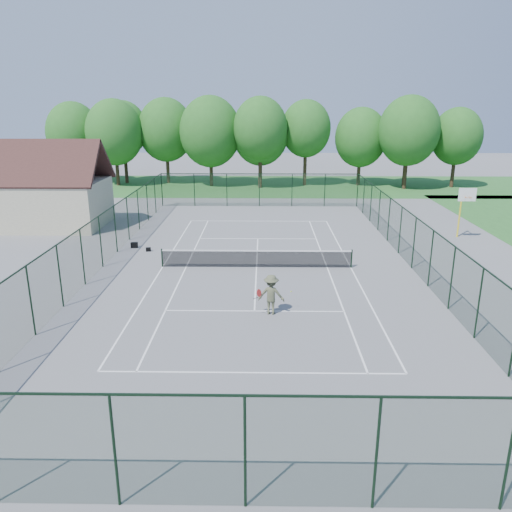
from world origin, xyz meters
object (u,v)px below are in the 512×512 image
(sports_bag_a, at_px, (134,245))
(basketball_goal, at_px, (464,203))
(tennis_player, at_px, (271,294))
(tennis_net, at_px, (257,258))

(sports_bag_a, bearing_deg, basketball_goal, 0.48)
(basketball_goal, xyz_separation_m, tennis_player, (-13.49, -13.30, -1.64))
(basketball_goal, relative_size, tennis_player, 1.97)
(basketball_goal, height_order, tennis_player, basketball_goal)
(tennis_net, height_order, basketball_goal, basketball_goal)
(basketball_goal, bearing_deg, sports_bag_a, -173.24)
(tennis_net, xyz_separation_m, tennis_player, (0.76, -6.66, 0.35))
(sports_bag_a, bearing_deg, tennis_net, -32.37)
(tennis_net, distance_m, sports_bag_a, 9.08)
(tennis_net, relative_size, sports_bag_a, 24.97)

